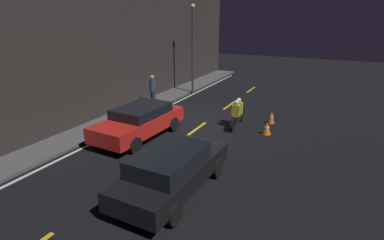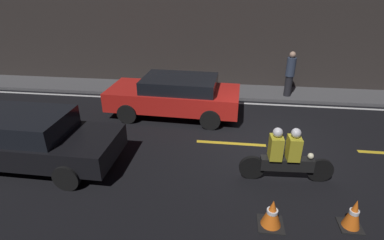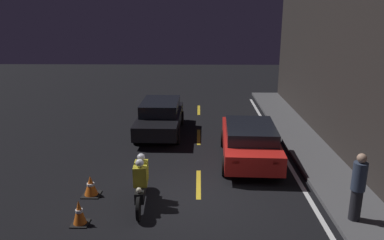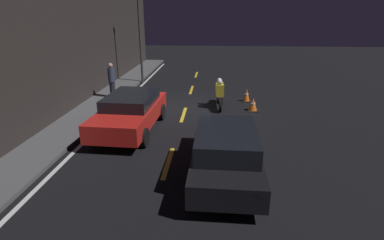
# 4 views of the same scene
# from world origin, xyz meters

# --- Properties ---
(ground_plane) EXTENTS (56.00, 56.00, 0.00)m
(ground_plane) POSITION_xyz_m (0.00, 0.00, 0.00)
(ground_plane) COLOR black
(raised_curb) EXTENTS (28.00, 1.63, 0.13)m
(raised_curb) POSITION_xyz_m (0.00, 4.20, 0.06)
(raised_curb) COLOR #4C4C4F
(raised_curb) RESTS_ON ground
(lane_dash_a) EXTENTS (2.00, 0.14, 0.01)m
(lane_dash_a) POSITION_xyz_m (-10.00, 0.00, 0.00)
(lane_dash_a) COLOR gold
(lane_dash_a) RESTS_ON ground
(lane_dash_b) EXTENTS (2.00, 0.14, 0.01)m
(lane_dash_b) POSITION_xyz_m (-5.50, 0.00, 0.00)
(lane_dash_b) COLOR gold
(lane_dash_b) RESTS_ON ground
(lane_dash_c) EXTENTS (2.00, 0.14, 0.01)m
(lane_dash_c) POSITION_xyz_m (-1.00, 0.00, 0.00)
(lane_dash_c) COLOR gold
(lane_dash_c) RESTS_ON ground
(lane_solid_kerb) EXTENTS (25.20, 0.14, 0.01)m
(lane_solid_kerb) POSITION_xyz_m (0.00, 3.14, 0.00)
(lane_solid_kerb) COLOR silver
(lane_solid_kerb) RESTS_ON ground
(van_black) EXTENTS (4.40, 1.92, 1.39)m
(van_black) POSITION_xyz_m (-6.06, -1.67, 0.74)
(van_black) COLOR black
(van_black) RESTS_ON ground
(taxi_red) EXTENTS (4.49, 2.11, 1.36)m
(taxi_red) POSITION_xyz_m (-2.95, 1.79, 0.75)
(taxi_red) COLOR red
(taxi_red) RESTS_ON ground
(motorcycle) EXTENTS (2.18, 0.40, 1.37)m
(motorcycle) POSITION_xyz_m (0.21, -1.57, 0.64)
(motorcycle) COLOR black
(motorcycle) RESTS_ON ground
(traffic_cone_near) EXTENTS (0.50, 0.50, 0.60)m
(traffic_cone_near) POSITION_xyz_m (-0.21, -3.09, 0.29)
(traffic_cone_near) COLOR black
(traffic_cone_near) RESTS_ON ground
(traffic_cone_mid) EXTENTS (0.42, 0.42, 0.65)m
(traffic_cone_mid) POSITION_xyz_m (1.32, -2.95, 0.32)
(traffic_cone_mid) COLOR black
(traffic_cone_mid) RESTS_ON ground
(pedestrian) EXTENTS (0.34, 0.34, 1.74)m
(pedestrian) POSITION_xyz_m (1.17, 3.87, 1.02)
(pedestrian) COLOR black
(pedestrian) RESTS_ON raised_curb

